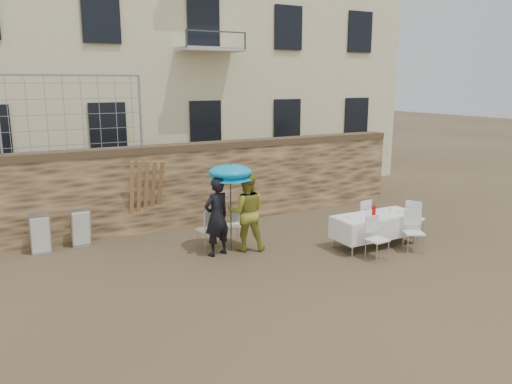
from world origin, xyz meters
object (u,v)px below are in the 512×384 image
chair_stack_left (39,232)px  table_chair_front_right (414,232)px  umbrella (230,175)px  couple_chair_right (234,225)px  table_chair_back (360,218)px  woman_dress (246,212)px  soda_bottle (374,212)px  chair_stack_right (80,226)px  man_suit (217,217)px  couple_chair_left (207,228)px  table_chair_side (415,218)px  table_chair_front_left (377,239)px  banquet_table (376,216)px

chair_stack_left → table_chair_front_right: bearing=-28.8°
umbrella → couple_chair_right: 1.43m
umbrella → table_chair_back: umbrella is taller
woman_dress → chair_stack_left: bearing=-4.8°
table_chair_front_right → soda_bottle: bearing=166.4°
woman_dress → chair_stack_right: 4.05m
man_suit → umbrella: size_ratio=0.94×
man_suit → couple_chair_left: (0.00, 0.55, -0.42)m
couple_chair_right → chair_stack_left: 4.52m
couple_chair_left → table_chair_side: size_ratio=1.00×
table_chair_front_left → man_suit: bearing=141.9°
table_chair_front_left → woman_dress: bearing=134.0°
man_suit → table_chair_front_right: (4.08, -1.95, -0.42)m
table_chair_back → table_chair_side: size_ratio=1.00×
couple_chair_right → table_chair_back: (3.08, -0.95, 0.00)m
chair_stack_left → banquet_table: bearing=-25.8°
table_chair_back → table_chair_side: bearing=141.2°
man_suit → chair_stack_left: 4.17m
soda_bottle → man_suit: bearing=158.2°
woman_dress → table_chair_side: bearing=-171.8°
woman_dress → chair_stack_right: bearing=-10.8°
couple_chair_right → table_chair_front_right: (3.38, -2.50, 0.00)m
banquet_table → table_chair_side: table_chair_side is taller
couple_chair_left → banquet_table: (3.58, -1.75, 0.25)m
table_chair_front_right → chair_stack_right: size_ratio=1.04×
table_chair_front_right → chair_stack_right: bearing=175.0°
banquet_table → soda_bottle: (-0.20, -0.15, 0.17)m
couple_chair_right → banquet_table: bearing=145.0°
couple_chair_right → soda_bottle: bearing=141.0°
couple_chair_right → man_suit: bearing=34.4°
table_chair_back → chair_stack_right: size_ratio=1.04×
table_chair_side → chair_stack_left: bearing=41.3°
table_chair_front_right → chair_stack_left: table_chair_front_right is taller
man_suit → chair_stack_right: 3.45m
table_chair_front_left → table_chair_front_right: (1.10, -0.00, 0.00)m
umbrella → table_chair_back: (3.38, -0.50, -1.33)m
umbrella → table_chair_side: size_ratio=2.00×
couple_chair_right → table_chair_side: size_ratio=1.00×
man_suit → table_chair_side: bearing=152.9°
couple_chair_left → table_chair_front_left: bearing=129.5°
table_chair_back → table_chair_front_right: bearing=92.4°
umbrella → table_chair_back: bearing=-8.4°
couple_chair_left → chair_stack_left: bearing=-36.0°
soda_bottle → chair_stack_right: (-5.99, 3.58, -0.45)m
woman_dress → couple_chair_right: bearing=-62.0°
umbrella → table_chair_front_left: 3.56m
couple_chair_left → table_chair_front_right: 4.79m
chair_stack_left → chair_stack_right: bearing=0.0°
table_chair_front_left → chair_stack_left: size_ratio=1.04×
couple_chair_right → banquet_table: (2.88, -1.75, 0.25)m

